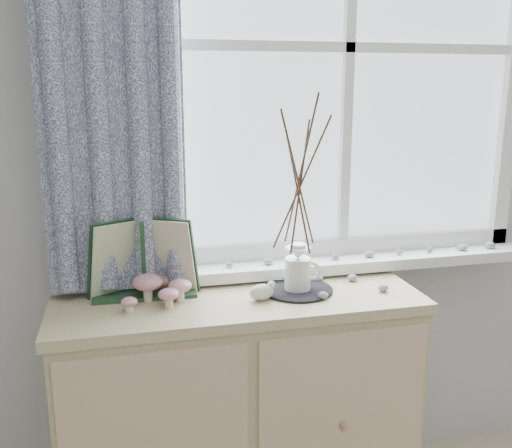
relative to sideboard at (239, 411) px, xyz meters
name	(u,v)px	position (x,y,z in m)	size (l,w,h in m)	color
sideboard	(239,411)	(0.00, 0.00, 0.00)	(1.20, 0.45, 0.85)	#C3B689
botanical_book	(144,260)	(-0.30, 0.04, 0.56)	(0.39, 0.13, 0.27)	#1E3F25
toadstool_cluster	(158,288)	(-0.26, 0.00, 0.47)	(0.22, 0.15, 0.09)	silver
wooden_eggs	(170,285)	(-0.22, 0.07, 0.46)	(0.10, 0.12, 0.08)	tan
songbird_figurine	(262,291)	(0.07, -0.05, 0.45)	(0.11, 0.05, 0.06)	white
crocheted_doily	(297,290)	(0.20, 0.00, 0.43)	(0.24, 0.24, 0.01)	black
twig_pitcher	(299,179)	(0.20, 0.00, 0.80)	(0.30, 0.30, 0.66)	white
sideboard_pebbles	(331,283)	(0.33, 0.01, 0.44)	(0.33, 0.23, 0.02)	#97979A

